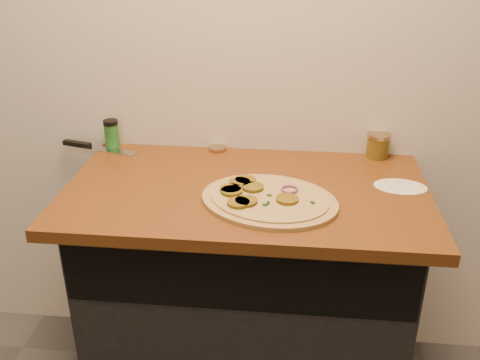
# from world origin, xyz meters

# --- Properties ---
(cabinet) EXTENTS (1.10, 0.60, 0.86)m
(cabinet) POSITION_xyz_m (0.00, 1.45, 0.43)
(cabinet) COLOR black
(cabinet) RESTS_ON ground
(countertop) EXTENTS (1.20, 0.70, 0.04)m
(countertop) POSITION_xyz_m (0.00, 1.42, 0.88)
(countertop) COLOR brown
(countertop) RESTS_ON cabinet
(pizza) EXTENTS (0.54, 0.54, 0.03)m
(pizza) POSITION_xyz_m (0.07, 1.32, 0.91)
(pizza) COLOR tan
(pizza) RESTS_ON countertop
(chefs_knife) EXTENTS (0.32, 0.11, 0.02)m
(chefs_knife) POSITION_xyz_m (-0.63, 1.69, 0.91)
(chefs_knife) COLOR #B7BAC1
(chefs_knife) RESTS_ON countertop
(mason_jar_lid) EXTENTS (0.09, 0.09, 0.01)m
(mason_jar_lid) POSITION_xyz_m (-0.14, 1.72, 0.91)
(mason_jar_lid) COLOR #9E835B
(mason_jar_lid) RESTS_ON countertop
(salsa_jar) EXTENTS (0.08, 0.08, 0.09)m
(salsa_jar) POSITION_xyz_m (0.46, 1.72, 0.95)
(salsa_jar) COLOR maroon
(salsa_jar) RESTS_ON countertop
(spice_shaker) EXTENTS (0.06, 0.06, 0.11)m
(spice_shaker) POSITION_xyz_m (-0.55, 1.71, 0.96)
(spice_shaker) COLOR #206623
(spice_shaker) RESTS_ON countertop
(flour_spill) EXTENTS (0.19, 0.19, 0.00)m
(flour_spill) POSITION_xyz_m (0.51, 1.47, 0.90)
(flour_spill) COLOR silver
(flour_spill) RESTS_ON countertop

